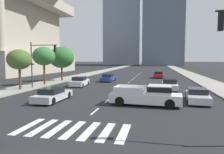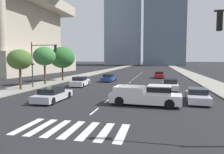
{
  "view_description": "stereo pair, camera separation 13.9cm",
  "coord_description": "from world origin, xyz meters",
  "px_view_note": "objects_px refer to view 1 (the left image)",
  "views": [
    {
      "loc": [
        4.24,
        -4.58,
        3.71
      ],
      "look_at": [
        0.0,
        15.64,
        2.0
      ],
      "focal_mm": 33.48,
      "sensor_mm": 36.0,
      "label": 1
    },
    {
      "loc": [
        4.38,
        -4.55,
        3.71
      ],
      "look_at": [
        0.0,
        15.64,
        2.0
      ],
      "focal_mm": 33.48,
      "sensor_mm": 36.0,
      "label": 2
    }
  ],
  "objects_px": {
    "traffic_signal_far": "(41,57)",
    "street_tree_nearest": "(19,60)",
    "sedan_red_2": "(158,75)",
    "sedan_white_3": "(170,85)",
    "sedan_silver_4": "(197,96)",
    "sedan_white_0": "(80,82)",
    "street_tree_second": "(44,56)",
    "pickup_truck": "(149,95)",
    "street_tree_third": "(62,57)",
    "sedan_silver_5": "(53,95)",
    "sedan_blue_1": "(108,78)"
  },
  "relations": [
    {
      "from": "pickup_truck",
      "to": "street_tree_third",
      "type": "relative_size",
      "value": 1.01
    },
    {
      "from": "sedan_white_0",
      "to": "sedan_blue_1",
      "type": "bearing_deg",
      "value": -23.45
    },
    {
      "from": "sedan_white_3",
      "to": "traffic_signal_far",
      "type": "relative_size",
      "value": 0.82
    },
    {
      "from": "sedan_red_2",
      "to": "sedan_silver_5",
      "type": "relative_size",
      "value": 1.03
    },
    {
      "from": "sedan_white_3",
      "to": "street_tree_nearest",
      "type": "relative_size",
      "value": 0.99
    },
    {
      "from": "sedan_silver_5",
      "to": "traffic_signal_far",
      "type": "bearing_deg",
      "value": 37.54
    },
    {
      "from": "street_tree_third",
      "to": "sedan_red_2",
      "type": "bearing_deg",
      "value": 31.33
    },
    {
      "from": "pickup_truck",
      "to": "traffic_signal_far",
      "type": "relative_size",
      "value": 1.01
    },
    {
      "from": "sedan_red_2",
      "to": "sedan_white_3",
      "type": "distance_m",
      "value": 16.9
    },
    {
      "from": "street_tree_nearest",
      "to": "street_tree_third",
      "type": "relative_size",
      "value": 0.83
    },
    {
      "from": "sedan_blue_1",
      "to": "street_tree_nearest",
      "type": "bearing_deg",
      "value": 150.38
    },
    {
      "from": "pickup_truck",
      "to": "street_tree_second",
      "type": "relative_size",
      "value": 1.07
    },
    {
      "from": "sedan_blue_1",
      "to": "sedan_silver_5",
      "type": "relative_size",
      "value": 0.97
    },
    {
      "from": "traffic_signal_far",
      "to": "pickup_truck",
      "type": "bearing_deg",
      "value": -26.84
    },
    {
      "from": "street_tree_nearest",
      "to": "street_tree_second",
      "type": "xyz_separation_m",
      "value": [
        0.0,
        5.63,
        0.5
      ]
    },
    {
      "from": "street_tree_second",
      "to": "street_tree_third",
      "type": "height_order",
      "value": "street_tree_third"
    },
    {
      "from": "sedan_white_0",
      "to": "street_tree_nearest",
      "type": "distance_m",
      "value": 8.36
    },
    {
      "from": "sedan_white_0",
      "to": "street_tree_third",
      "type": "height_order",
      "value": "street_tree_third"
    },
    {
      "from": "sedan_red_2",
      "to": "sedan_silver_4",
      "type": "height_order",
      "value": "sedan_red_2"
    },
    {
      "from": "pickup_truck",
      "to": "street_tree_third",
      "type": "height_order",
      "value": "street_tree_third"
    },
    {
      "from": "street_tree_second",
      "to": "sedan_silver_5",
      "type": "bearing_deg",
      "value": -57.13
    },
    {
      "from": "sedan_white_0",
      "to": "street_tree_second",
      "type": "height_order",
      "value": "street_tree_second"
    },
    {
      "from": "street_tree_third",
      "to": "pickup_truck",
      "type": "bearing_deg",
      "value": -46.91
    },
    {
      "from": "sedan_white_3",
      "to": "sedan_silver_4",
      "type": "relative_size",
      "value": 1.03
    },
    {
      "from": "street_tree_third",
      "to": "sedan_white_3",
      "type": "bearing_deg",
      "value": -21.06
    },
    {
      "from": "sedan_white_3",
      "to": "street_tree_nearest",
      "type": "height_order",
      "value": "street_tree_nearest"
    },
    {
      "from": "pickup_truck",
      "to": "sedan_white_3",
      "type": "xyz_separation_m",
      "value": [
        2.23,
        9.71,
        -0.22
      ]
    },
    {
      "from": "sedan_white_3",
      "to": "street_tree_second",
      "type": "xyz_separation_m",
      "value": [
        -17.67,
        0.98,
        3.63
      ]
    },
    {
      "from": "sedan_blue_1",
      "to": "sedan_silver_4",
      "type": "relative_size",
      "value": 0.96
    },
    {
      "from": "sedan_white_0",
      "to": "street_tree_nearest",
      "type": "xyz_separation_m",
      "value": [
        -5.48,
        -5.5,
        3.09
      ]
    },
    {
      "from": "sedan_white_0",
      "to": "street_tree_third",
      "type": "relative_size",
      "value": 0.77
    },
    {
      "from": "pickup_truck",
      "to": "street_tree_third",
      "type": "distance_m",
      "value": 22.85
    },
    {
      "from": "pickup_truck",
      "to": "sedan_silver_4",
      "type": "bearing_deg",
      "value": 33.01
    },
    {
      "from": "traffic_signal_far",
      "to": "street_tree_nearest",
      "type": "bearing_deg",
      "value": -131.73
    },
    {
      "from": "pickup_truck",
      "to": "sedan_white_3",
      "type": "height_order",
      "value": "pickup_truck"
    },
    {
      "from": "street_tree_third",
      "to": "sedan_blue_1",
      "type": "bearing_deg",
      "value": 8.94
    },
    {
      "from": "sedan_silver_4",
      "to": "traffic_signal_far",
      "type": "height_order",
      "value": "traffic_signal_far"
    },
    {
      "from": "sedan_white_3",
      "to": "street_tree_third",
      "type": "bearing_deg",
      "value": -109.87
    },
    {
      "from": "sedan_white_0",
      "to": "sedan_silver_5",
      "type": "distance_m",
      "value": 10.69
    },
    {
      "from": "pickup_truck",
      "to": "street_tree_nearest",
      "type": "xyz_separation_m",
      "value": [
        -15.44,
        5.06,
        2.91
      ]
    },
    {
      "from": "traffic_signal_far",
      "to": "street_tree_third",
      "type": "xyz_separation_m",
      "value": [
        -1.69,
        9.55,
        0.03
      ]
    },
    {
      "from": "sedan_white_0",
      "to": "sedan_silver_5",
      "type": "relative_size",
      "value": 0.98
    },
    {
      "from": "pickup_truck",
      "to": "street_tree_third",
      "type": "bearing_deg",
      "value": 137.49
    },
    {
      "from": "sedan_silver_4",
      "to": "street_tree_second",
      "type": "relative_size",
      "value": 0.85
    },
    {
      "from": "sedan_white_0",
      "to": "street_tree_second",
      "type": "relative_size",
      "value": 0.82
    },
    {
      "from": "sedan_blue_1",
      "to": "sedan_silver_4",
      "type": "height_order",
      "value": "sedan_blue_1"
    },
    {
      "from": "sedan_blue_1",
      "to": "sedan_silver_4",
      "type": "bearing_deg",
      "value": -140.72
    },
    {
      "from": "street_tree_nearest",
      "to": "street_tree_third",
      "type": "distance_m",
      "value": 11.46
    },
    {
      "from": "sedan_white_0",
      "to": "sedan_red_2",
      "type": "height_order",
      "value": "sedan_white_0"
    },
    {
      "from": "sedan_white_3",
      "to": "sedan_silver_4",
      "type": "height_order",
      "value": "sedan_white_3"
    }
  ]
}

